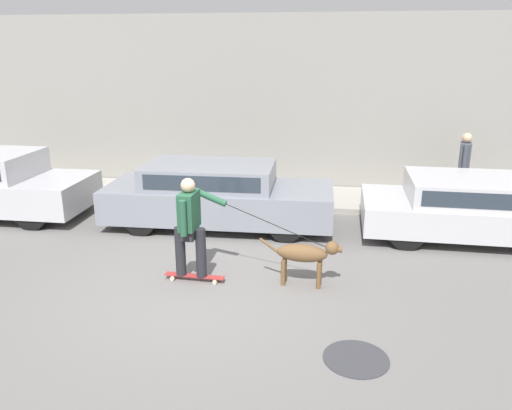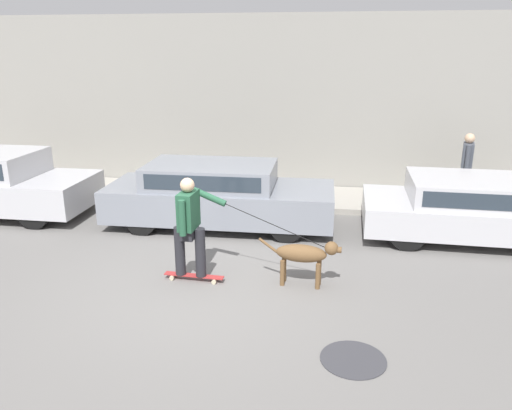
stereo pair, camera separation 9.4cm
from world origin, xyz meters
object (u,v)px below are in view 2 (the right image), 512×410
at_px(parked_car_1, 218,195).
at_px(dog, 305,255).
at_px(pedestrian_with_bag, 466,165).
at_px(skateboarder, 190,224).
at_px(parked_car_2, 471,209).

height_order(parked_car_1, dog, parked_car_1).
bearing_deg(parked_car_1, pedestrian_with_bag, 20.48).
height_order(parked_car_1, pedestrian_with_bag, pedestrian_with_bag).
bearing_deg(pedestrian_with_bag, skateboarder, 55.47).
height_order(parked_car_2, skateboarder, skateboarder).
bearing_deg(parked_car_1, skateboarder, -87.31).
xyz_separation_m(parked_car_1, dog, (1.87, -2.44, -0.13)).
relative_size(parked_car_1, dog, 3.63).
distance_m(parked_car_1, skateboarder, 2.55).
distance_m(parked_car_1, parked_car_2, 4.78).
height_order(dog, pedestrian_with_bag, pedestrian_with_bag).
relative_size(parked_car_1, skateboarder, 1.77).
bearing_deg(pedestrian_with_bag, dog, 66.84).
xyz_separation_m(dog, pedestrian_with_bag, (3.25, 4.45, 0.47)).
height_order(skateboarder, pedestrian_with_bag, pedestrian_with_bag).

